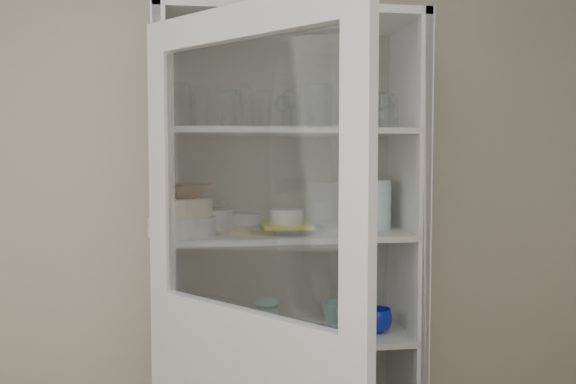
# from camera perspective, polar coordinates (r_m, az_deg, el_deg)

# --- Properties ---
(wall_back) EXTENTS (3.60, 0.02, 2.60)m
(wall_back) POSITION_cam_1_polar(r_m,az_deg,el_deg) (2.60, -5.09, -2.28)
(wall_back) COLOR #C0B6A1
(wall_back) RESTS_ON ground
(pantry_cabinet) EXTENTS (1.00, 0.45, 2.10)m
(pantry_cabinet) POSITION_cam_1_polar(r_m,az_deg,el_deg) (2.53, -0.21, -10.73)
(pantry_cabinet) COLOR white
(pantry_cabinet) RESTS_ON floor
(cupboard_door) EXTENTS (0.61, 0.72, 2.00)m
(cupboard_door) POSITION_cam_1_polar(r_m,az_deg,el_deg) (1.92, -3.95, -17.50)
(cupboard_door) COLOR white
(cupboard_door) RESTS_ON floor
(tumbler_0) EXTENTS (0.10, 0.10, 0.16)m
(tumbler_0) POSITION_cam_1_polar(r_m,az_deg,el_deg) (2.23, -10.04, 8.01)
(tumbler_0) COLOR silver
(tumbler_0) RESTS_ON shelf_glass
(tumbler_1) EXTENTS (0.08, 0.08, 0.13)m
(tumbler_1) POSITION_cam_1_polar(r_m,az_deg,el_deg) (2.25, -5.49, 7.69)
(tumbler_1) COLOR silver
(tumbler_1) RESTS_ON shelf_glass
(tumbler_2) EXTENTS (0.07, 0.07, 0.13)m
(tumbler_2) POSITION_cam_1_polar(r_m,az_deg,el_deg) (2.25, -2.54, 7.73)
(tumbler_2) COLOR silver
(tumbler_2) RESTS_ON shelf_glass
(tumbler_3) EXTENTS (0.10, 0.10, 0.15)m
(tumbler_3) POSITION_cam_1_polar(r_m,az_deg,el_deg) (2.28, 3.02, 7.94)
(tumbler_3) COLOR silver
(tumbler_3) RESTS_ON shelf_glass
(tumbler_4) EXTENTS (0.09, 0.09, 0.15)m
(tumbler_4) POSITION_cam_1_polar(r_m,az_deg,el_deg) (2.26, 2.71, 7.97)
(tumbler_4) COLOR silver
(tumbler_4) RESTS_ON shelf_glass
(tumbler_5) EXTENTS (0.09, 0.09, 0.15)m
(tumbler_5) POSITION_cam_1_polar(r_m,az_deg,el_deg) (2.29, 4.93, 7.91)
(tumbler_5) COLOR silver
(tumbler_5) RESTS_ON shelf_glass
(tumbler_6) EXTENTS (0.08, 0.08, 0.12)m
(tumbler_6) POSITION_cam_1_polar(r_m,az_deg,el_deg) (2.32, 9.47, 7.45)
(tumbler_6) COLOR silver
(tumbler_6) RESTS_ON shelf_glass
(tumbler_7) EXTENTS (0.08, 0.08, 0.14)m
(tumbler_7) POSITION_cam_1_polar(r_m,az_deg,el_deg) (2.38, -9.45, 7.50)
(tumbler_7) COLOR silver
(tumbler_7) RESTS_ON shelf_glass
(tumbler_8) EXTENTS (0.09, 0.09, 0.14)m
(tumbler_8) POSITION_cam_1_polar(r_m,az_deg,el_deg) (2.36, -3.13, 7.61)
(tumbler_8) COLOR silver
(tumbler_8) RESTS_ON shelf_glass
(tumbler_9) EXTENTS (0.08, 0.08, 0.15)m
(tumbler_9) POSITION_cam_1_polar(r_m,az_deg,el_deg) (2.36, -5.17, 7.70)
(tumbler_9) COLOR silver
(tumbler_9) RESTS_ON shelf_glass
(tumbler_10) EXTENTS (0.08, 0.08, 0.13)m
(tumbler_10) POSITION_cam_1_polar(r_m,az_deg,el_deg) (2.36, -3.40, 7.43)
(tumbler_10) COLOR silver
(tumbler_10) RESTS_ON shelf_glass
(goblet_0) EXTENTS (0.08, 0.08, 0.17)m
(goblet_0) POSITION_cam_1_polar(r_m,az_deg,el_deg) (2.47, -9.89, 7.79)
(goblet_0) COLOR silver
(goblet_0) RESTS_ON shelf_glass
(goblet_1) EXTENTS (0.07, 0.07, 0.15)m
(goblet_1) POSITION_cam_1_polar(r_m,az_deg,el_deg) (2.47, -0.47, 7.55)
(goblet_1) COLOR silver
(goblet_1) RESTS_ON shelf_glass
(goblet_2) EXTENTS (0.08, 0.08, 0.18)m
(goblet_2) POSITION_cam_1_polar(r_m,az_deg,el_deg) (2.47, 0.31, 7.94)
(goblet_2) COLOR silver
(goblet_2) RESTS_ON shelf_glass
(goblet_3) EXTENTS (0.08, 0.08, 0.18)m
(goblet_3) POSITION_cam_1_polar(r_m,az_deg,el_deg) (2.59, 8.72, 7.64)
(goblet_3) COLOR silver
(goblet_3) RESTS_ON shelf_glass
(plate_stack_front) EXTENTS (0.25, 0.25, 0.07)m
(plate_stack_front) POSITION_cam_1_polar(r_m,az_deg,el_deg) (2.32, -9.87, -3.14)
(plate_stack_front) COLOR silver
(plate_stack_front) RESTS_ON shelf_plates
(plate_stack_back) EXTENTS (0.19, 0.19, 0.08)m
(plate_stack_back) POSITION_cam_1_polar(r_m,az_deg,el_deg) (2.47, -7.34, -2.54)
(plate_stack_back) COLOR silver
(plate_stack_back) RESTS_ON shelf_plates
(cream_bowl) EXTENTS (0.24, 0.24, 0.07)m
(cream_bowl) POSITION_cam_1_polar(r_m,az_deg,el_deg) (2.31, -9.89, -1.41)
(cream_bowl) COLOR beige
(cream_bowl) RESTS_ON plate_stack_front
(terracotta_bowl) EXTENTS (0.27, 0.27, 0.05)m
(terracotta_bowl) POSITION_cam_1_polar(r_m,az_deg,el_deg) (2.31, -9.91, 0.08)
(terracotta_bowl) COLOR maroon
(terracotta_bowl) RESTS_ON cream_bowl
(glass_platter) EXTENTS (0.37, 0.37, 0.02)m
(glass_platter) POSITION_cam_1_polar(r_m,az_deg,el_deg) (2.39, -0.10, -3.52)
(glass_platter) COLOR silver
(glass_platter) RESTS_ON shelf_plates
(yellow_trivet) EXTENTS (0.19, 0.19, 0.01)m
(yellow_trivet) POSITION_cam_1_polar(r_m,az_deg,el_deg) (2.39, -0.10, -3.16)
(yellow_trivet) COLOR yellow
(yellow_trivet) RESTS_ON glass_platter
(white_ramekin) EXTENTS (0.15, 0.15, 0.06)m
(white_ramekin) POSITION_cam_1_polar(r_m,az_deg,el_deg) (2.38, -0.10, -2.30)
(white_ramekin) COLOR silver
(white_ramekin) RESTS_ON yellow_trivet
(grey_bowl_stack) EXTENTS (0.14, 0.14, 0.20)m
(grey_bowl_stack) POSITION_cam_1_polar(r_m,az_deg,el_deg) (2.49, 7.98, -1.16)
(grey_bowl_stack) COLOR silver
(grey_bowl_stack) RESTS_ON shelf_plates
(mug_blue) EXTENTS (0.15, 0.15, 0.10)m
(mug_blue) POSITION_cam_1_polar(r_m,az_deg,el_deg) (2.48, 8.29, -11.79)
(mug_blue) COLOR #08229B
(mug_blue) RESTS_ON shelf_mugs
(mug_teal) EXTENTS (0.14, 0.14, 0.10)m
(mug_teal) POSITION_cam_1_polar(r_m,az_deg,el_deg) (2.56, 4.35, -11.27)
(mug_teal) COLOR teal
(mug_teal) RESTS_ON shelf_mugs
(mug_white) EXTENTS (0.11, 0.11, 0.10)m
(mug_white) POSITION_cam_1_polar(r_m,az_deg,el_deg) (2.43, 5.84, -12.01)
(mug_white) COLOR silver
(mug_white) RESTS_ON shelf_mugs
(teal_jar) EXTENTS (0.10, 0.10, 0.12)m
(teal_jar) POSITION_cam_1_polar(r_m,az_deg,el_deg) (2.47, -2.04, -11.57)
(teal_jar) COLOR teal
(teal_jar) RESTS_ON shelf_mugs
(measuring_cups) EXTENTS (0.10, 0.10, 0.04)m
(measuring_cups) POSITION_cam_1_polar(r_m,az_deg,el_deg) (2.38, -2.14, -13.14)
(measuring_cups) COLOR #BABABA
(measuring_cups) RESTS_ON shelf_mugs
(white_canister) EXTENTS (0.12, 0.12, 0.13)m
(white_canister) POSITION_cam_1_polar(r_m,az_deg,el_deg) (2.48, -7.25, -11.34)
(white_canister) COLOR silver
(white_canister) RESTS_ON shelf_mugs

